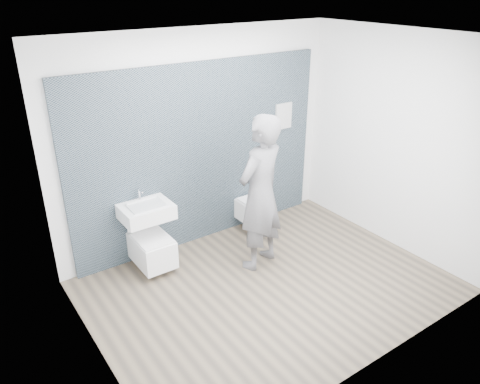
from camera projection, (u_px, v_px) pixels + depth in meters
ground at (269, 286)px, 5.51m from camera, size 4.00×4.00×0.00m
room_shell at (274, 147)px, 4.78m from camera, size 4.00×4.00×4.00m
tile_wall at (205, 235)px, 6.60m from camera, size 3.60×0.06×2.40m
washbasin at (146, 211)px, 5.60m from camera, size 0.60×0.45×0.45m
toilet_square at (152, 248)px, 5.76m from camera, size 0.41×0.59×0.80m
toilet_rounded at (256, 212)px, 6.58m from camera, size 0.35×0.59×0.32m
info_placard at (280, 212)px, 7.26m from camera, size 0.28×0.03×0.37m
visitor at (260, 194)px, 5.56m from camera, size 0.81×0.65×1.95m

